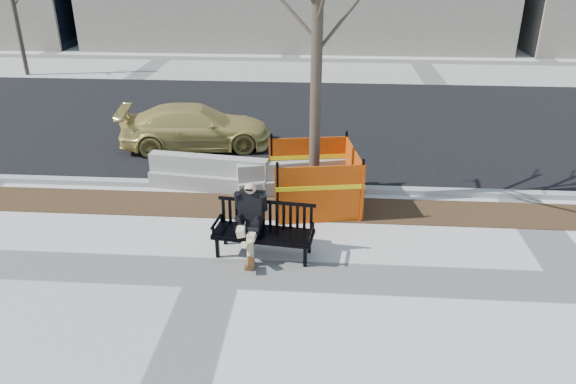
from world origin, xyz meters
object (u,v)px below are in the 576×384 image
at_px(tree_fence, 313,204).
at_px(sedan, 198,147).
at_px(jersey_barrier_left, 210,188).
at_px(jersey_barrier_right, 294,190).
at_px(seated_man, 251,252).
at_px(bench, 264,255).

relative_size(tree_fence, sedan, 1.66).
distance_m(sedan, jersey_barrier_left, 2.83).
xyz_separation_m(jersey_barrier_left, jersey_barrier_right, (1.97, -0.01, 0.00)).
relative_size(jersey_barrier_left, jersey_barrier_right, 1.08).
bearing_deg(sedan, jersey_barrier_left, -170.98).
distance_m(seated_man, tree_fence, 2.35).
relative_size(bench, tree_fence, 0.27).
relative_size(bench, sedan, 0.45).
distance_m(seated_man, jersey_barrier_right, 2.84).
bearing_deg(jersey_barrier_left, tree_fence, -8.60).
bearing_deg(sedan, seated_man, -167.16).
relative_size(seated_man, tree_fence, 0.20).
height_order(sedan, jersey_barrier_left, sedan).
distance_m(bench, jersey_barrier_right, 2.88).
distance_m(tree_fence, jersey_barrier_right, 0.84).
height_order(bench, tree_fence, tree_fence).
distance_m(tree_fence, jersey_barrier_left, 2.54).
bearing_deg(jersey_barrier_left, seated_man, -56.76).
xyz_separation_m(seated_man, tree_fence, (1.09, 2.08, 0.00)).
bearing_deg(jersey_barrier_right, bench, -112.20).
relative_size(tree_fence, jersey_barrier_left, 2.44).
bearing_deg(jersey_barrier_right, seated_man, -117.41).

